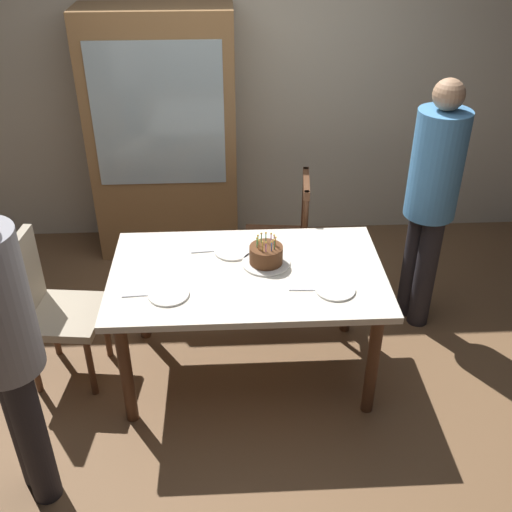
{
  "coord_description": "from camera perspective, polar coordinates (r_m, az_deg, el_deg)",
  "views": [
    {
      "loc": [
        -0.1,
        -2.86,
        2.65
      ],
      "look_at": [
        0.05,
        0.0,
        0.85
      ],
      "focal_mm": 42.5,
      "sensor_mm": 36.0,
      "label": 1
    }
  ],
  "objects": [
    {
      "name": "ground",
      "position": [
        3.9,
        -0.75,
        -10.6
      ],
      "size": [
        6.4,
        6.4,
        0.0
      ],
      "primitive_type": "plane",
      "color": "brown"
    },
    {
      "name": "fork_near_celebrant",
      "position": [
        3.3,
        -10.98,
        -3.65
      ],
      "size": [
        0.18,
        0.03,
        0.01
      ],
      "primitive_type": "cube",
      "rotation": [
        0.0,
        0.0,
        0.07
      ],
      "color": "silver",
      "rests_on": "dining_table"
    },
    {
      "name": "chair_spindle_back",
      "position": [
        4.27,
        2.21,
        1.3
      ],
      "size": [
        0.48,
        0.48,
        0.95
      ],
      "color": "#56331E",
      "rests_on": "ground"
    },
    {
      "name": "person_guest",
      "position": [
        3.96,
        16.21,
        5.64
      ],
      "size": [
        0.32,
        0.32,
        1.69
      ],
      "color": "#262328",
      "rests_on": "ground"
    },
    {
      "name": "person_celebrant",
      "position": [
        2.84,
        -22.8,
        -7.37
      ],
      "size": [
        0.32,
        0.32,
        1.68
      ],
      "color": "#262328",
      "rests_on": "ground"
    },
    {
      "name": "plate_near_celebrant",
      "position": [
        3.27,
        -8.22,
        -3.6
      ],
      "size": [
        0.22,
        0.22,
        0.01
      ],
      "primitive_type": "cylinder",
      "color": "white",
      "rests_on": "dining_table"
    },
    {
      "name": "plate_far_side",
      "position": [
        3.61,
        -2.2,
        0.47
      ],
      "size": [
        0.22,
        0.22,
        0.01
      ],
      "primitive_type": "cylinder",
      "color": "white",
      "rests_on": "dining_table"
    },
    {
      "name": "china_cabinet",
      "position": [
        4.76,
        -8.7,
        10.94
      ],
      "size": [
        1.1,
        0.45,
        1.9
      ],
      "color": "#9E7042",
      "rests_on": "ground"
    },
    {
      "name": "back_wall",
      "position": [
        4.9,
        -1.77,
        16.21
      ],
      "size": [
        6.4,
        0.1,
        2.6
      ],
      "primitive_type": "cube",
      "color": "beige",
      "rests_on": "ground"
    },
    {
      "name": "fork_near_guest",
      "position": [
        3.29,
        4.67,
        -3.17
      ],
      "size": [
        0.18,
        0.03,
        0.01
      ],
      "primitive_type": "cube",
      "rotation": [
        0.0,
        0.0,
        -0.06
      ],
      "color": "silver",
      "rests_on": "dining_table"
    },
    {
      "name": "birthday_cake",
      "position": [
        3.47,
        0.96,
        0.0
      ],
      "size": [
        0.28,
        0.28,
        0.18
      ],
      "color": "silver",
      "rests_on": "dining_table"
    },
    {
      "name": "chair_upholstered",
      "position": [
        3.75,
        -19.03,
        -4.25
      ],
      "size": [
        0.49,
        0.49,
        0.95
      ],
      "color": "tan",
      "rests_on": "ground"
    },
    {
      "name": "dining_table",
      "position": [
        3.49,
        -0.82,
        -2.68
      ],
      "size": [
        1.56,
        0.94,
        0.75
      ],
      "color": "silver",
      "rests_on": "ground"
    },
    {
      "name": "plate_near_guest",
      "position": [
        3.31,
        7.45,
        -3.14
      ],
      "size": [
        0.22,
        0.22,
        0.01
      ],
      "primitive_type": "cylinder",
      "color": "white",
      "rests_on": "dining_table"
    },
    {
      "name": "fork_far_side",
      "position": [
        3.62,
        -4.73,
        0.46
      ],
      "size": [
        0.18,
        0.03,
        0.01
      ],
      "primitive_type": "cube",
      "rotation": [
        0.0,
        0.0,
        0.09
      ],
      "color": "silver",
      "rests_on": "dining_table"
    }
  ]
}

